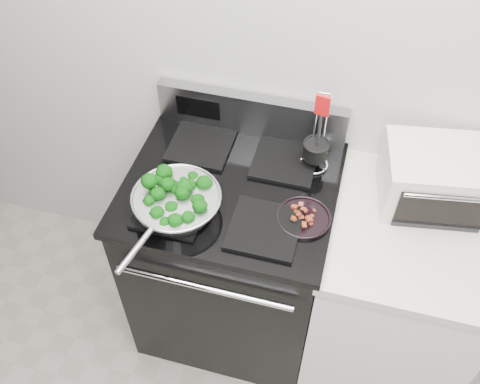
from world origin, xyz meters
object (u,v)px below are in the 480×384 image
(skillet, at_px, (176,202))
(bacon_plate, at_px, (304,216))
(gas_range, at_px, (232,255))
(utensil_holder, at_px, (315,154))
(toaster_oven, at_px, (437,178))

(skillet, relative_size, bacon_plate, 2.59)
(skillet, distance_m, bacon_plate, 0.45)
(gas_range, height_order, bacon_plate, gas_range)
(gas_range, height_order, skillet, gas_range)
(skillet, relative_size, utensil_holder, 1.45)
(bacon_plate, height_order, toaster_oven, toaster_oven)
(utensil_holder, distance_m, toaster_oven, 0.44)
(skillet, distance_m, utensil_holder, 0.56)
(utensil_holder, height_order, toaster_oven, utensil_holder)
(bacon_plate, bearing_deg, toaster_oven, 29.46)
(gas_range, height_order, toaster_oven, toaster_oven)
(utensil_holder, bearing_deg, gas_range, -137.10)
(skillet, xyz_separation_m, utensil_holder, (0.43, 0.35, 0.01))
(toaster_oven, bearing_deg, gas_range, -177.02)
(gas_range, height_order, utensil_holder, utensil_holder)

